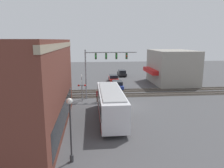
% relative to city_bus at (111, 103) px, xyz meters
% --- Properties ---
extents(ground_plane, '(120.00, 120.00, 0.00)m').
position_rel_city_bus_xyz_m(ground_plane, '(4.35, -2.80, -1.81)').
color(ground_plane, '#4C4C4F').
extents(brick_building, '(17.33, 10.58, 8.68)m').
position_rel_city_bus_xyz_m(brick_building, '(-2.63, 9.95, 2.53)').
color(brick_building, brown).
rests_on(brick_building, ground).
extents(shop_building, '(10.57, 8.84, 6.62)m').
position_rel_city_bus_xyz_m(shop_building, '(19.31, -14.09, 1.49)').
color(shop_building, gray).
rests_on(shop_building, ground).
extents(city_bus, '(10.70, 2.59, 3.29)m').
position_rel_city_bus_xyz_m(city_bus, '(0.00, 0.00, 0.00)').
color(city_bus, silver).
rests_on(city_bus, ground).
extents(traffic_signal_gantry, '(0.42, 7.62, 7.27)m').
position_rel_city_bus_xyz_m(traffic_signal_gantry, '(8.93, 0.45, 3.67)').
color(traffic_signal_gantry, gray).
rests_on(traffic_signal_gantry, ground).
extents(crossing_signal, '(1.41, 1.18, 3.81)m').
position_rel_city_bus_xyz_m(crossing_signal, '(7.68, 3.42, 0.48)').
color(crossing_signal, gray).
rests_on(crossing_signal, ground).
extents(streetlamp, '(0.44, 0.44, 4.75)m').
position_rel_city_bus_xyz_m(streetlamp, '(-8.35, 3.60, 1.03)').
color(streetlamp, '#38383A').
rests_on(streetlamp, ground).
extents(rail_track_near, '(2.60, 60.00, 0.15)m').
position_rel_city_bus_xyz_m(rail_track_near, '(10.35, -2.80, -1.79)').
color(rail_track_near, '#332D28').
rests_on(rail_track_near, ground).
extents(rail_track_far, '(2.60, 60.00, 0.15)m').
position_rel_city_bus_xyz_m(rail_track_far, '(13.55, -2.80, -1.79)').
color(rail_track_far, '#332D28').
rests_on(rail_track_far, ground).
extents(parked_car_blue, '(4.55, 1.82, 1.44)m').
position_rel_city_bus_xyz_m(parked_car_blue, '(15.29, -2.60, -1.14)').
color(parked_car_blue, navy).
rests_on(parked_car_blue, ground).
extents(parked_car_red, '(4.29, 1.82, 1.45)m').
position_rel_city_bus_xyz_m(parked_car_red, '(22.27, -2.60, -1.14)').
color(parked_car_red, '#B21E19').
rests_on(parked_car_red, ground).
extents(parked_car_black, '(4.71, 1.82, 1.51)m').
position_rel_city_bus_xyz_m(parked_car_black, '(29.16, -5.40, -1.11)').
color(parked_car_black, black).
rests_on(parked_car_black, ground).
extents(pedestrian_at_crossing, '(0.34, 0.34, 1.77)m').
position_rel_city_bus_xyz_m(pedestrian_at_crossing, '(7.00, 1.24, -0.91)').
color(pedestrian_at_crossing, '#473828').
rests_on(pedestrian_at_crossing, ground).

